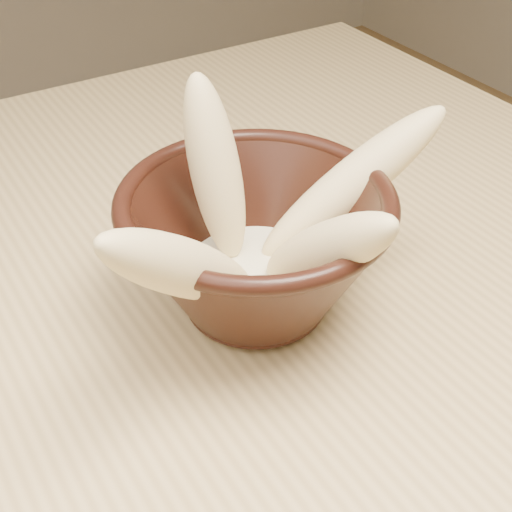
{
  "coord_description": "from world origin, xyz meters",
  "views": [
    {
      "loc": [
        -0.13,
        -0.51,
        1.15
      ],
      "look_at": [
        0.11,
        -0.13,
        0.81
      ],
      "focal_mm": 50.0,
      "sensor_mm": 36.0,
      "label": 1
    }
  ],
  "objects": [
    {
      "name": "table",
      "position": [
        0.0,
        0.0,
        0.67
      ],
      "size": [
        1.2,
        0.8,
        0.75
      ],
      "color": "#D8B576",
      "rests_on": "ground"
    },
    {
      "name": "bowl",
      "position": [
        0.11,
        -0.13,
        0.82
      ],
      "size": [
        0.22,
        0.22,
        0.12
      ],
      "rotation": [
        0.0,
        0.0,
        0.05
      ],
      "color": "black",
      "rests_on": "table"
    },
    {
      "name": "milk_puddle",
      "position": [
        0.11,
        -0.13,
        0.79
      ],
      "size": [
        0.12,
        0.12,
        0.02
      ],
      "primitive_type": "cylinder",
      "color": "#F7F0C6",
      "rests_on": "bowl"
    },
    {
      "name": "banana_upright",
      "position": [
        0.1,
        -0.08,
        0.87
      ],
      "size": [
        0.05,
        0.08,
        0.16
      ],
      "primitive_type": "ellipsoid",
      "rotation": [
        0.25,
        0.0,
        3.32
      ],
      "color": "#F1DA8E",
      "rests_on": "bowl"
    },
    {
      "name": "banana_left",
      "position": [
        0.03,
        -0.17,
        0.86
      ],
      "size": [
        0.17,
        0.11,
        0.16
      ],
      "primitive_type": "ellipsoid",
      "rotation": [
        0.83,
        0.0,
        -1.15
      ],
      "color": "#F1DA8E",
      "rests_on": "bowl"
    },
    {
      "name": "banana_right",
      "position": [
        0.2,
        -0.13,
        0.85
      ],
      "size": [
        0.18,
        0.07,
        0.14
      ],
      "primitive_type": "ellipsoid",
      "rotation": [
        0.96,
        0.0,
        1.38
      ],
      "color": "#F1DA8E",
      "rests_on": "bowl"
    },
    {
      "name": "banana_front",
      "position": [
        0.13,
        -0.19,
        0.85
      ],
      "size": [
        0.06,
        0.15,
        0.14
      ],
      "primitive_type": "ellipsoid",
      "rotation": [
        0.82,
        0.0,
        0.14
      ],
      "color": "#F1DA8E",
      "rests_on": "bowl"
    }
  ]
}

